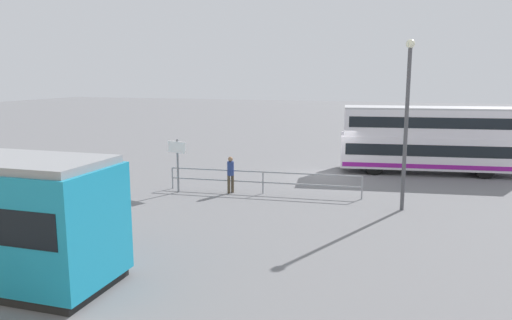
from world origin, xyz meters
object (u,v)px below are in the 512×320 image
(pedestrian_near_railing, at_px, (231,172))
(street_lamp, at_px, (407,113))
(double_decker_bus, at_px, (430,140))
(info_sign, at_px, (177,156))

(pedestrian_near_railing, height_order, street_lamp, street_lamp)
(pedestrian_near_railing, xyz_separation_m, street_lamp, (-7.88, 0.54, 3.04))
(double_decker_bus, height_order, info_sign, double_decker_bus)
(street_lamp, bearing_deg, pedestrian_near_railing, -3.95)
(double_decker_bus, xyz_separation_m, pedestrian_near_railing, (9.09, 8.10, -0.92))
(double_decker_bus, relative_size, pedestrian_near_railing, 5.86)
(double_decker_bus, bearing_deg, info_sign, 37.15)
(double_decker_bus, height_order, street_lamp, street_lamp)
(street_lamp, bearing_deg, info_sign, 0.60)
(double_decker_bus, bearing_deg, pedestrian_near_railing, 41.70)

